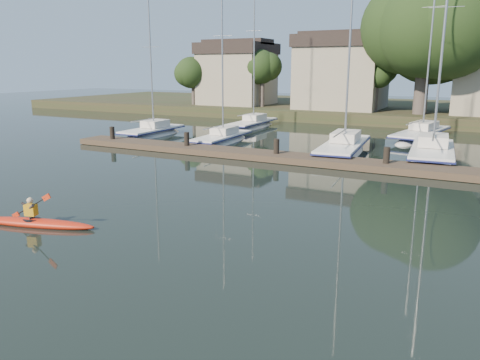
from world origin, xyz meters
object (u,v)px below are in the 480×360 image
at_px(sailboat_2, 343,156).
at_px(dock, 328,161).
at_px(kayak, 35,221).
at_px(sailboat_0, 153,138).
at_px(sailboat_3, 431,163).
at_px(sailboat_5, 252,129).
at_px(sailboat_6, 420,141).
at_px(sailboat_1, 222,145).

bearing_deg(sailboat_2, dock, -91.30).
distance_m(kayak, sailboat_0, 20.86).
height_order(sailboat_3, sailboat_5, sailboat_3).
bearing_deg(sailboat_5, sailboat_6, -1.98).
bearing_deg(sailboat_6, sailboat_0, -146.19).
distance_m(sailboat_2, sailboat_6, 9.15).
bearing_deg(sailboat_3, sailboat_1, 176.87).
relative_size(dock, sailboat_2, 2.19).
bearing_deg(sailboat_0, kayak, -63.62).
height_order(kayak, sailboat_1, sailboat_1).
height_order(dock, sailboat_2, sailboat_2).
xyz_separation_m(kayak, sailboat_5, (-4.96, 26.68, -0.34)).
bearing_deg(sailboat_5, sailboat_2, -41.02).
bearing_deg(sailboat_3, sailboat_5, 147.36).
bearing_deg(sailboat_2, sailboat_1, 174.38).
xyz_separation_m(sailboat_3, sailboat_6, (-1.52, 8.08, 0.03)).
xyz_separation_m(kayak, sailboat_1, (-3.18, 18.11, -0.33)).
xyz_separation_m(kayak, sailboat_2, (5.41, 17.97, -0.36)).
relative_size(sailboat_5, sailboat_6, 0.88).
xyz_separation_m(sailboat_0, sailboat_5, (4.56, 8.12, 0.01)).
bearing_deg(sailboat_2, sailboat_3, -0.19).
bearing_deg(sailboat_6, sailboat_3, -68.71).
bearing_deg(sailboat_3, sailboat_6, 96.48).
distance_m(sailboat_5, sailboat_6, 13.84).
distance_m(kayak, sailboat_6, 27.89).
xyz_separation_m(dock, sailboat_2, (-0.23, 3.95, -0.40)).
bearing_deg(sailboat_6, sailboat_5, -170.38).
bearing_deg(kayak, sailboat_1, 84.53).
distance_m(dock, sailboat_6, 12.84).
relative_size(dock, sailboat_3, 2.38).
bearing_deg(sailboat_6, sailboat_2, -101.62).
xyz_separation_m(sailboat_1, sailboat_3, (13.58, 0.25, -0.05)).
xyz_separation_m(kayak, sailboat_0, (-9.51, 18.56, -0.35)).
xyz_separation_m(dock, sailboat_5, (-10.61, 12.66, -0.38)).
relative_size(kayak, sailboat_6, 0.27).
relative_size(sailboat_2, sailboat_6, 0.99).
height_order(sailboat_1, sailboat_5, sailboat_5).
bearing_deg(sailboat_6, kayak, -97.95).
xyz_separation_m(sailboat_0, sailboat_6, (18.39, 7.88, 0.00)).
relative_size(kayak, sailboat_3, 0.29).
relative_size(sailboat_0, sailboat_5, 0.83).
bearing_deg(sailboat_0, sailboat_5, 59.94).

